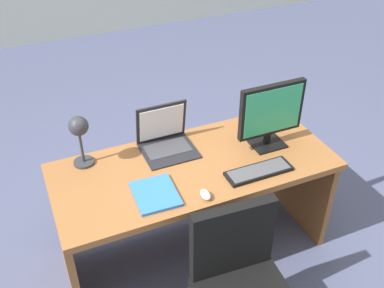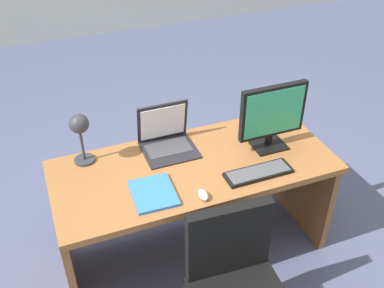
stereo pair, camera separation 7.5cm
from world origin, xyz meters
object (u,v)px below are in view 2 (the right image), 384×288
Objects in this scene: keyboard at (258,173)px; desk at (191,186)px; mouse at (203,195)px; laptop at (166,134)px; desk_lamp at (80,130)px; book at (154,193)px; monitor at (273,114)px.

desk is at bearing 139.00° from keyboard.
desk is at bearing 79.39° from mouse.
desk is 5.22× the size of laptop.
desk_lamp reaches higher than desk.
desk_lamp is at bearing -179.79° from laptop.
desk is 0.36m from laptop.
desk_lamp is 0.54m from book.
keyboard is 4.45× the size of mouse.
keyboard is (-0.19, -0.22, -0.22)m from monitor.
keyboard is at bearing -41.00° from desk.
monitor reaches higher than laptop.
desk_lamp is at bearing 134.95° from mouse.
monitor reaches higher than mouse.
monitor is 4.75× the size of mouse.
desk is 5.91× the size of book.
keyboard is 0.37m from mouse.
laptop reaches higher than keyboard.
desk_lamp is (-0.49, -0.00, 0.15)m from laptop.
monitor reaches higher than keyboard.
monitor is 0.83m from book.
monitor is at bearing 27.20° from mouse.
keyboard is at bearing -131.20° from monitor.
mouse is (-0.55, -0.28, -0.21)m from monitor.
book reaches higher than desk.
laptop is 0.95× the size of desk_lamp.
laptop is at bearing 114.98° from desk.
book is (-0.24, 0.12, -0.01)m from mouse.
monitor is at bearing -22.56° from laptop.
laptop is 1.13× the size of book.
monitor is 1.10m from desk_lamp.
keyboard is 1.02m from desk_lamp.
monitor reaches higher than desk_lamp.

